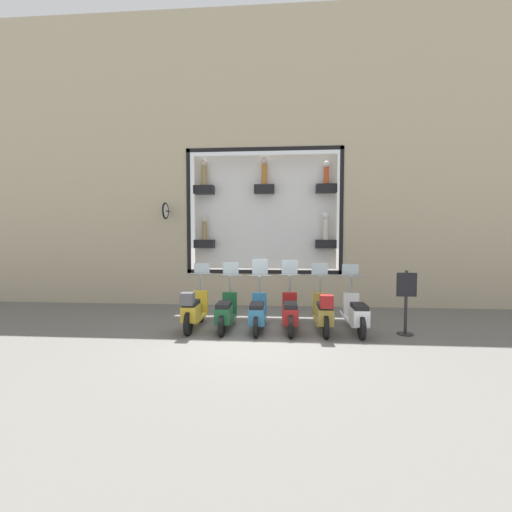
% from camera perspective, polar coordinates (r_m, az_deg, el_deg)
% --- Properties ---
extents(ground_plane, '(120.00, 120.00, 0.00)m').
position_cam_1_polar(ground_plane, '(8.08, -0.07, -13.06)').
color(ground_plane, '#66635E').
extents(building_facade, '(1.19, 36.00, 9.57)m').
position_cam_1_polar(building_facade, '(11.65, 1.37, 16.14)').
color(building_facade, tan).
rests_on(building_facade, ground_plane).
extents(scooter_white_0, '(1.80, 0.61, 1.57)m').
position_cam_1_polar(scooter_white_0, '(8.52, 16.40, -9.34)').
color(scooter_white_0, black).
rests_on(scooter_white_0, ground_plane).
extents(scooter_olive_1, '(1.80, 0.60, 1.59)m').
position_cam_1_polar(scooter_olive_1, '(8.32, 11.16, -9.24)').
color(scooter_olive_1, black).
rests_on(scooter_olive_1, ground_plane).
extents(scooter_red_2, '(1.81, 0.60, 1.67)m').
position_cam_1_polar(scooter_red_2, '(8.34, 5.71, -9.44)').
color(scooter_red_2, black).
rests_on(scooter_red_2, ground_plane).
extents(scooter_teal_3, '(1.80, 0.61, 1.69)m').
position_cam_1_polar(scooter_teal_3, '(8.36, 0.29, -9.49)').
color(scooter_teal_3, black).
rests_on(scooter_teal_3, ground_plane).
extents(scooter_green_4, '(1.80, 0.60, 1.59)m').
position_cam_1_polar(scooter_green_4, '(8.44, -5.07, -9.37)').
color(scooter_green_4, black).
rests_on(scooter_green_4, ground_plane).
extents(scooter_yellow_5, '(1.81, 0.60, 1.56)m').
position_cam_1_polar(scooter_yellow_5, '(8.54, -10.35, -8.86)').
color(scooter_yellow_5, black).
rests_on(scooter_yellow_5, ground_plane).
extents(shop_sign_post, '(0.36, 0.45, 1.49)m').
position_cam_1_polar(shop_sign_post, '(8.67, 23.73, -6.83)').
color(shop_sign_post, '#232326').
rests_on(shop_sign_post, ground_plane).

